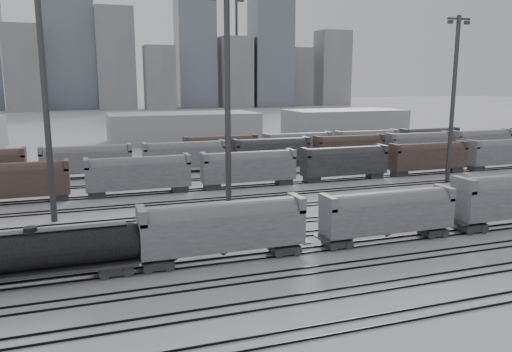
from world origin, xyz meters
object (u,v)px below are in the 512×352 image
object	(u,v)px
hopper_car_a	(223,226)
light_mast_c	(228,103)
tank_car_b	(32,253)
hopper_car_b	(388,211)

from	to	relation	value
hopper_car_a	light_mast_c	size ratio (longest dim) A/B	0.58
tank_car_b	light_mast_c	bearing A→B (deg)	31.71
light_mast_c	hopper_car_a	bearing A→B (deg)	-108.27
tank_car_b	light_mast_c	size ratio (longest dim) A/B	0.71
light_mast_c	hopper_car_b	bearing A→B (deg)	-42.92
tank_car_b	hopper_car_b	size ratio (longest dim) A/B	1.29
tank_car_b	hopper_car_b	distance (m)	33.62
tank_car_b	hopper_car_b	world-z (taller)	hopper_car_b
light_mast_c	tank_car_b	bearing A→B (deg)	-148.29
tank_car_b	hopper_car_a	xyz separation A→B (m)	(16.08, 0.00, 0.71)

